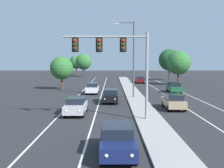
{
  "coord_description": "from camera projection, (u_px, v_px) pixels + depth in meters",
  "views": [
    {
      "loc": [
        -3.15,
        -7.85,
        5.01
      ],
      "look_at": [
        -3.2,
        13.14,
        3.2
      ],
      "focal_mm": 43.7,
      "sensor_mm": 36.0,
      "label": 1
    }
  ],
  "objects": [
    {
      "name": "tree_far_left_b",
      "position": [
        77.0,
        62.0,
        94.78
      ],
      "size": [
        4.71,
        4.71,
        6.82
      ],
      "color": "#4C3823",
      "rests_on": "ground"
    },
    {
      "name": "car_oncoming_black",
      "position": [
        111.0,
        96.0,
        32.58
      ],
      "size": [
        1.92,
        4.51,
        1.58
      ],
      "color": "black",
      "rests_on": "ground"
    },
    {
      "name": "car_receding_darkred",
      "position": [
        140.0,
        79.0,
        60.82
      ],
      "size": [
        1.88,
        4.49,
        1.58
      ],
      "color": "#5B0F14",
      "rests_on": "ground"
    },
    {
      "name": "tree_far_left_c",
      "position": [
        62.0,
        68.0,
        46.77
      ],
      "size": [
        3.95,
        3.95,
        5.72
      ],
      "color": "#4C3823",
      "rests_on": "ground"
    },
    {
      "name": "tree_far_right_b",
      "position": [
        170.0,
        60.0,
        68.92
      ],
      "size": [
        5.5,
        5.5,
        7.95
      ],
      "color": "#4C3823",
      "rests_on": "ground"
    },
    {
      "name": "lane_stripe_receding_center",
      "position": [
        177.0,
        102.0,
        33.14
      ],
      "size": [
        0.14,
        100.0,
        0.01
      ],
      "primitive_type": "cube",
      "color": "silver",
      "rests_on": "ground"
    },
    {
      "name": "street_lamp_median",
      "position": [
        133.0,
        55.0,
        35.89
      ],
      "size": [
        2.58,
        0.28,
        10.0
      ],
      "color": "#4C4C51",
      "rests_on": "median_island"
    },
    {
      "name": "car_oncoming_white",
      "position": [
        93.0,
        88.0,
        41.46
      ],
      "size": [
        1.83,
        4.48,
        1.58
      ],
      "color": "silver",
      "rests_on": "ground"
    },
    {
      "name": "car_receding_tan",
      "position": [
        174.0,
        101.0,
        28.12
      ],
      "size": [
        1.86,
        4.49,
        1.58
      ],
      "color": "tan",
      "rests_on": "ground"
    },
    {
      "name": "car_receding_green",
      "position": [
        175.0,
        87.0,
        42.77
      ],
      "size": [
        1.92,
        4.51,
        1.58
      ],
      "color": "#195633",
      "rests_on": "ground"
    },
    {
      "name": "median_island",
      "position": [
        145.0,
        112.0,
        26.17
      ],
      "size": [
        2.4,
        110.0,
        0.15
      ],
      "primitive_type": "cube",
      "color": "#9E9B93",
      "rests_on": "ground"
    },
    {
      "name": "tree_far_left_a",
      "position": [
        84.0,
        62.0,
        84.07
      ],
      "size": [
        4.92,
        4.92,
        7.12
      ],
      "color": "#4C3823",
      "rests_on": "ground"
    },
    {
      "name": "edge_stripe_left",
      "position": [
        73.0,
        102.0,
        33.17
      ],
      "size": [
        0.14,
        100.0,
        0.01
      ],
      "primitive_type": "cube",
      "color": "silver",
      "rests_on": "ground"
    },
    {
      "name": "car_oncoming_navy",
      "position": [
        118.0,
        139.0,
        14.52
      ],
      "size": [
        1.87,
        4.49,
        1.58
      ],
      "color": "#141E4C",
      "rests_on": "ground"
    },
    {
      "name": "edge_stripe_right",
      "position": [
        204.0,
        102.0,
        33.13
      ],
      "size": [
        0.14,
        100.0,
        0.01
      ],
      "primitive_type": "cube",
      "color": "silver",
      "rests_on": "ground"
    },
    {
      "name": "car_oncoming_silver",
      "position": [
        77.0,
        106.0,
        25.39
      ],
      "size": [
        1.83,
        4.47,
        1.58
      ],
      "color": "#B7B7BC",
      "rests_on": "ground"
    },
    {
      "name": "overhead_signal_mast",
      "position": [
        119.0,
        55.0,
        22.32
      ],
      "size": [
        6.99,
        0.44,
        7.2
      ],
      "color": "gray",
      "rests_on": "median_island"
    },
    {
      "name": "tree_far_right_a",
      "position": [
        179.0,
        63.0,
        55.13
      ],
      "size": [
        4.85,
        4.85,
        7.02
      ],
      "color": "#4C3823",
      "rests_on": "ground"
    },
    {
      "name": "lane_stripe_oncoming_center",
      "position": [
        100.0,
        102.0,
        33.16
      ],
      "size": [
        0.14,
        100.0,
        0.01
      ],
      "primitive_type": "cube",
      "color": "silver",
      "rests_on": "ground"
    }
  ]
}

